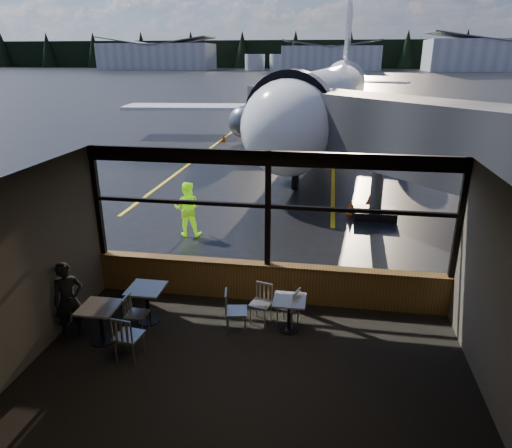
% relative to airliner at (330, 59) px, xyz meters
% --- Properties ---
extents(ground_plane, '(520.00, 520.00, 0.00)m').
position_rel_airliner_xyz_m(ground_plane, '(-0.98, 99.09, -5.19)').
color(ground_plane, black).
rests_on(ground_plane, ground).
extents(carpet_floor, '(8.00, 6.00, 0.01)m').
position_rel_airliner_xyz_m(carpet_floor, '(-0.98, -23.91, -5.18)').
color(carpet_floor, black).
rests_on(carpet_floor, ground).
extents(ceiling, '(8.00, 6.00, 0.04)m').
position_rel_airliner_xyz_m(ceiling, '(-0.98, -23.91, -1.69)').
color(ceiling, '#38332D').
rests_on(ceiling, ground).
extents(wall_left, '(0.04, 6.00, 3.50)m').
position_rel_airliner_xyz_m(wall_left, '(-4.98, -23.91, -3.44)').
color(wall_left, '#524C41').
rests_on(wall_left, ground).
extents(wall_right, '(0.04, 6.00, 3.50)m').
position_rel_airliner_xyz_m(wall_right, '(3.02, -23.91, -3.44)').
color(wall_right, '#524C41').
rests_on(wall_right, ground).
extents(wall_back, '(8.00, 0.04, 3.50)m').
position_rel_airliner_xyz_m(wall_back, '(-0.98, -26.91, -3.44)').
color(wall_back, '#524C41').
rests_on(wall_back, ground).
extents(window_sill, '(8.00, 0.28, 0.90)m').
position_rel_airliner_xyz_m(window_sill, '(-0.98, -20.91, -4.74)').
color(window_sill, brown).
rests_on(window_sill, ground).
extents(window_header, '(8.00, 0.18, 0.30)m').
position_rel_airliner_xyz_m(window_header, '(-0.98, -20.91, -1.84)').
color(window_header, black).
rests_on(window_header, ground).
extents(mullion_left, '(0.12, 0.12, 2.60)m').
position_rel_airliner_xyz_m(mullion_left, '(-4.93, -20.91, -2.99)').
color(mullion_left, black).
rests_on(mullion_left, ground).
extents(mullion_centre, '(0.12, 0.12, 2.60)m').
position_rel_airliner_xyz_m(mullion_centre, '(-0.98, -20.91, -2.99)').
color(mullion_centre, black).
rests_on(mullion_centre, ground).
extents(mullion_right, '(0.12, 0.12, 2.60)m').
position_rel_airliner_xyz_m(mullion_right, '(2.97, -20.91, -2.99)').
color(mullion_right, black).
rests_on(mullion_right, ground).
extents(window_transom, '(8.00, 0.10, 0.08)m').
position_rel_airliner_xyz_m(window_transom, '(-0.98, -20.91, -2.89)').
color(window_transom, black).
rests_on(window_transom, ground).
extents(airliner, '(31.46, 36.55, 10.38)m').
position_rel_airliner_xyz_m(airliner, '(0.00, 0.00, 0.00)').
color(airliner, white).
rests_on(airliner, ground_plane).
extents(jet_bridge, '(8.59, 10.50, 4.58)m').
position_rel_airliner_xyz_m(jet_bridge, '(2.62, -15.41, -2.90)').
color(jet_bridge, '#29282B').
rests_on(jet_bridge, ground_plane).
extents(cafe_table_near, '(0.66, 0.66, 0.72)m').
position_rel_airliner_xyz_m(cafe_table_near, '(-0.37, -22.07, -4.83)').
color(cafe_table_near, '#ABA59D').
rests_on(cafe_table_near, carpet_floor).
extents(cafe_table_mid, '(0.73, 0.73, 0.80)m').
position_rel_airliner_xyz_m(cafe_table_mid, '(-3.36, -22.21, -4.79)').
color(cafe_table_mid, gray).
rests_on(cafe_table_mid, carpet_floor).
extents(cafe_table_left, '(0.72, 0.72, 0.79)m').
position_rel_airliner_xyz_m(cafe_table_left, '(-3.99, -23.06, -4.80)').
color(cafe_table_left, gray).
rests_on(cafe_table_left, carpet_floor).
extents(chair_near_e, '(0.60, 0.60, 0.86)m').
position_rel_airliner_xyz_m(chair_near_e, '(-0.41, -21.88, -4.76)').
color(chair_near_e, beige).
rests_on(chair_near_e, carpet_floor).
extents(chair_near_w, '(0.59, 0.59, 0.93)m').
position_rel_airliner_xyz_m(chair_near_w, '(-1.43, -22.29, -4.73)').
color(chair_near_w, '#ACA69B').
rests_on(chair_near_w, carpet_floor).
extents(chair_near_n, '(0.58, 0.58, 0.86)m').
position_rel_airliner_xyz_m(chair_near_n, '(-0.99, -21.87, -4.76)').
color(chair_near_n, '#BBB6A9').
rests_on(chair_near_n, carpet_floor).
extents(chair_mid_s, '(0.58, 0.58, 0.96)m').
position_rel_airliner_xyz_m(chair_mid_s, '(-3.21, -23.48, -4.71)').
color(chair_mid_s, '#B9B3A7').
rests_on(chair_mid_s, carpet_floor).
extents(chair_mid_w, '(0.47, 0.47, 0.86)m').
position_rel_airliner_xyz_m(chair_mid_w, '(-3.41, -22.67, -4.76)').
color(chair_mid_w, '#B5B1A3').
rests_on(chair_mid_w, carpet_floor).
extents(passenger, '(0.69, 0.67, 1.60)m').
position_rel_airliner_xyz_m(passenger, '(-4.68, -22.95, -4.39)').
color(passenger, black).
rests_on(passenger, carpet_floor).
extents(ground_crew, '(0.90, 0.73, 1.73)m').
position_rel_airliner_xyz_m(ground_crew, '(-4.01, -17.21, -4.33)').
color(ground_crew, '#BFF219').
rests_on(ground_crew, ground_plane).
extents(cone_nose, '(0.35, 0.35, 0.49)m').
position_rel_airliner_xyz_m(cone_nose, '(1.15, -14.29, -4.95)').
color(cone_nose, '#EE4507').
rests_on(cone_nose, ground_plane).
extents(cone_wing, '(0.31, 0.31, 0.43)m').
position_rel_airliner_xyz_m(cone_wing, '(-6.74, -0.36, -4.98)').
color(cone_wing, '#ED5D07').
rests_on(cone_wing, ground_plane).
extents(hangar_left, '(45.00, 18.00, 11.00)m').
position_rel_airliner_xyz_m(hangar_left, '(-70.98, 159.09, 0.31)').
color(hangar_left, silver).
rests_on(hangar_left, ground_plane).
extents(hangar_mid, '(38.00, 15.00, 10.00)m').
position_rel_airliner_xyz_m(hangar_mid, '(-0.98, 164.09, -0.19)').
color(hangar_mid, silver).
rests_on(hangar_mid, ground_plane).
extents(hangar_right, '(50.00, 20.00, 12.00)m').
position_rel_airliner_xyz_m(hangar_right, '(59.02, 157.09, 0.81)').
color(hangar_right, silver).
rests_on(hangar_right, ground_plane).
extents(fuel_tank_a, '(8.00, 8.00, 6.00)m').
position_rel_airliner_xyz_m(fuel_tank_a, '(-30.98, 161.09, -2.19)').
color(fuel_tank_a, silver).
rests_on(fuel_tank_a, ground_plane).
extents(fuel_tank_b, '(8.00, 8.00, 6.00)m').
position_rel_airliner_xyz_m(fuel_tank_b, '(-20.98, 161.09, -2.19)').
color(fuel_tank_b, silver).
rests_on(fuel_tank_b, ground_plane).
extents(fuel_tank_c, '(8.00, 8.00, 6.00)m').
position_rel_airliner_xyz_m(fuel_tank_c, '(-10.98, 161.09, -2.19)').
color(fuel_tank_c, silver).
rests_on(fuel_tank_c, ground_plane).
extents(treeline, '(360.00, 3.00, 12.00)m').
position_rel_airliner_xyz_m(treeline, '(-0.98, 189.09, 0.81)').
color(treeline, black).
rests_on(treeline, ground_plane).
extents(cone_extra, '(0.37, 0.37, 0.51)m').
position_rel_airliner_xyz_m(cone_extra, '(1.87, -13.42, -4.94)').
color(cone_extra, '#F65907').
rests_on(cone_extra, ground_plane).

